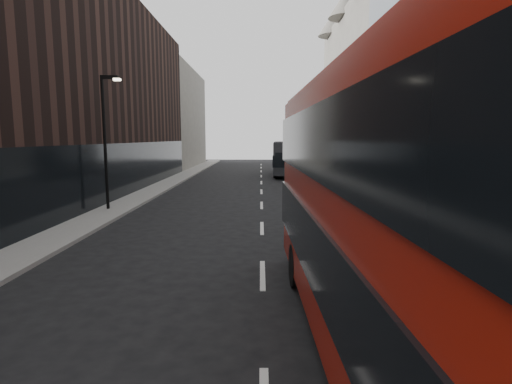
{
  "coord_description": "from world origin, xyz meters",
  "views": [
    {
      "loc": [
        -0.06,
        -3.12,
        3.94
      ],
      "look_at": [
        -0.18,
        7.45,
        2.5
      ],
      "focal_mm": 28.0,
      "sensor_mm": 36.0,
      "label": 1
    }
  ],
  "objects_px": {
    "car_b": "(328,198)",
    "car_c": "(314,184)",
    "red_bus": "(406,210)",
    "car_a": "(344,224)",
    "street_lamp": "(106,133)",
    "grey_bus": "(286,157)"
  },
  "relations": [
    {
      "from": "car_b",
      "to": "car_c",
      "type": "bearing_deg",
      "value": 82.38
    },
    {
      "from": "red_bus",
      "to": "car_a",
      "type": "relative_size",
      "value": 3.27
    },
    {
      "from": "street_lamp",
      "to": "car_a",
      "type": "xyz_separation_m",
      "value": [
        11.4,
        -6.0,
        -3.53
      ]
    },
    {
      "from": "car_a",
      "to": "car_c",
      "type": "xyz_separation_m",
      "value": [
        0.55,
        13.12,
        0.05
      ]
    },
    {
      "from": "car_c",
      "to": "red_bus",
      "type": "bearing_deg",
      "value": -94.19
    },
    {
      "from": "red_bus",
      "to": "car_b",
      "type": "relative_size",
      "value": 2.82
    },
    {
      "from": "car_a",
      "to": "car_b",
      "type": "bearing_deg",
      "value": 89.5
    },
    {
      "from": "grey_bus",
      "to": "car_a",
      "type": "bearing_deg",
      "value": -85.53
    },
    {
      "from": "street_lamp",
      "to": "car_c",
      "type": "xyz_separation_m",
      "value": [
        11.95,
        7.12,
        -3.47
      ]
    },
    {
      "from": "car_a",
      "to": "car_c",
      "type": "distance_m",
      "value": 13.13
    },
    {
      "from": "red_bus",
      "to": "street_lamp",
      "type": "bearing_deg",
      "value": 123.58
    },
    {
      "from": "red_bus",
      "to": "car_c",
      "type": "bearing_deg",
      "value": 84.36
    },
    {
      "from": "car_a",
      "to": "car_b",
      "type": "height_order",
      "value": "car_b"
    },
    {
      "from": "car_c",
      "to": "grey_bus",
      "type": "bearing_deg",
      "value": 93.89
    },
    {
      "from": "car_a",
      "to": "car_c",
      "type": "relative_size",
      "value": 0.79
    },
    {
      "from": "car_b",
      "to": "car_c",
      "type": "xyz_separation_m",
      "value": [
        0.19,
        7.12,
        -0.03
      ]
    },
    {
      "from": "street_lamp",
      "to": "car_b",
      "type": "height_order",
      "value": "street_lamp"
    },
    {
      "from": "grey_bus",
      "to": "car_b",
      "type": "bearing_deg",
      "value": -84.24
    },
    {
      "from": "grey_bus",
      "to": "street_lamp",
      "type": "bearing_deg",
      "value": -113.51
    },
    {
      "from": "car_b",
      "to": "car_c",
      "type": "relative_size",
      "value": 0.91
    },
    {
      "from": "street_lamp",
      "to": "car_a",
      "type": "distance_m",
      "value": 13.36
    },
    {
      "from": "red_bus",
      "to": "car_c",
      "type": "relative_size",
      "value": 2.58
    }
  ]
}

